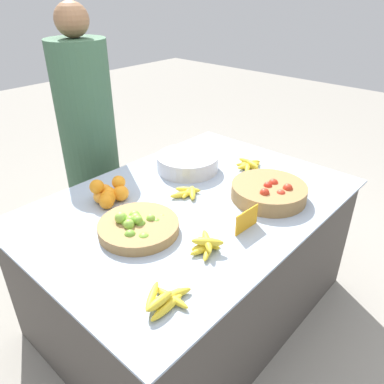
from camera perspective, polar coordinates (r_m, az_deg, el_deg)
ground_plane at (r=2.38m, az=0.00°, el=-16.83°), size 12.00×12.00×0.00m
market_table at (r=2.13m, az=0.00°, el=-9.90°), size 1.66×1.17×0.74m
lime_bowl at (r=1.69m, az=-8.21°, el=-5.21°), size 0.36×0.36×0.10m
tomato_basket at (r=1.96m, az=11.63°, el=0.09°), size 0.38×0.38×0.10m
orange_pile at (r=1.93m, az=-12.61°, el=-0.20°), size 0.19×0.17×0.13m
metal_bowl at (r=2.22m, az=-0.68°, el=4.53°), size 0.36×0.36×0.09m
price_sign at (r=1.69m, az=8.34°, el=-4.22°), size 0.15×0.01×0.10m
banana_bunch_front_left at (r=1.57m, az=2.30°, el=-8.03°), size 0.16×0.14×0.06m
banana_bunch_back_center at (r=1.35m, az=-4.02°, el=-16.01°), size 0.20×0.17×0.06m
banana_bunch_middle_left at (r=2.27m, az=8.70°, el=4.13°), size 0.19×0.16×0.05m
banana_bunch_middle_right at (r=1.96m, az=-0.65°, el=-0.06°), size 0.17×0.16×0.03m
vendor_person at (r=2.60m, az=-15.25°, el=6.44°), size 0.36×0.36×1.63m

